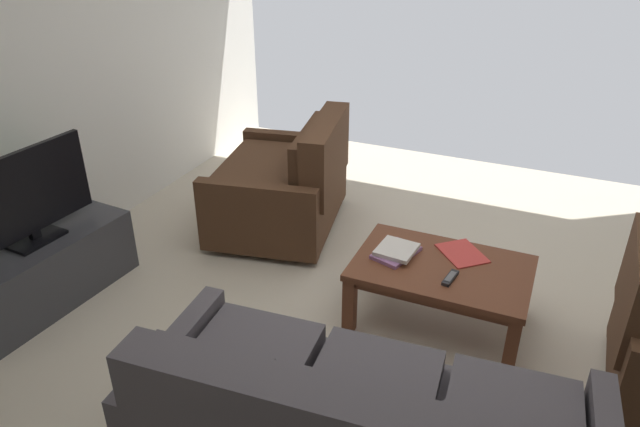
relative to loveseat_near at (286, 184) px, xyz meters
The scene contains 9 objects.
ground_plane 1.46m from the loveseat_near, 136.92° to the left, with size 4.83×5.80×0.01m, color beige.
wall_right 1.96m from the loveseat_near, 34.79° to the left, with size 0.12×5.80×2.74m, color silver.
loveseat_near is the anchor object (origin of this frame).
coffee_table 1.53m from the loveseat_near, 152.60° to the left, with size 1.01×0.66×0.41m.
tv_stand 1.77m from the loveseat_near, 56.22° to the left, with size 0.54×1.15×0.44m.
flat_tv 1.80m from the loveseat_near, 56.27° to the left, with size 0.22×0.88×0.58m.
book_stack 1.28m from the loveseat_near, 147.15° to the left, with size 0.26×0.33×0.05m.
tv_remote 1.65m from the loveseat_near, 149.95° to the left, with size 0.07×0.16×0.02m.
loose_magazine 1.53m from the loveseat_near, 159.68° to the left, with size 0.22×0.28×0.01m, color #C63833.
Camera 1 is at (-0.82, 2.65, 2.27)m, focal length 33.03 mm.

